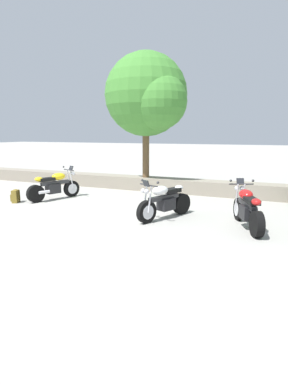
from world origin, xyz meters
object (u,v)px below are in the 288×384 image
(motorcycle_yellow_near_left, at_px, (55,186))
(rider_backpack, at_px, (15,196))
(leafy_tree_far_left, at_px, (149,96))
(motorcycle_white_centre, at_px, (164,202))
(motorcycle_red_far_right, at_px, (247,209))

(motorcycle_yellow_near_left, bearing_deg, rider_backpack, -133.67)
(rider_backpack, bearing_deg, leafy_tree_far_left, 48.69)
(motorcycle_white_centre, bearing_deg, motorcycle_red_far_right, 0.42)
(rider_backpack, height_order, leafy_tree_far_left, leafy_tree_far_left)
(motorcycle_red_far_right, bearing_deg, motorcycle_white_centre, -179.58)
(motorcycle_yellow_near_left, distance_m, motorcycle_white_centre, 4.61)
(motorcycle_yellow_near_left, bearing_deg, motorcycle_red_far_right, -7.07)
(motorcycle_white_centre, distance_m, rider_backpack, 5.47)
(motorcycle_red_far_right, xyz_separation_m, leafy_tree_far_left, (-4.26, 3.76, 3.35))
(motorcycle_white_centre, distance_m, leafy_tree_far_left, 5.44)
(motorcycle_red_far_right, height_order, leafy_tree_far_left, leafy_tree_far_left)
(motorcycle_white_centre, height_order, rider_backpack, motorcycle_white_centre)
(rider_backpack, bearing_deg, motorcycle_yellow_near_left, 46.33)
(motorcycle_yellow_near_left, relative_size, rider_backpack, 4.20)
(motorcycle_yellow_near_left, height_order, rider_backpack, motorcycle_yellow_near_left)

